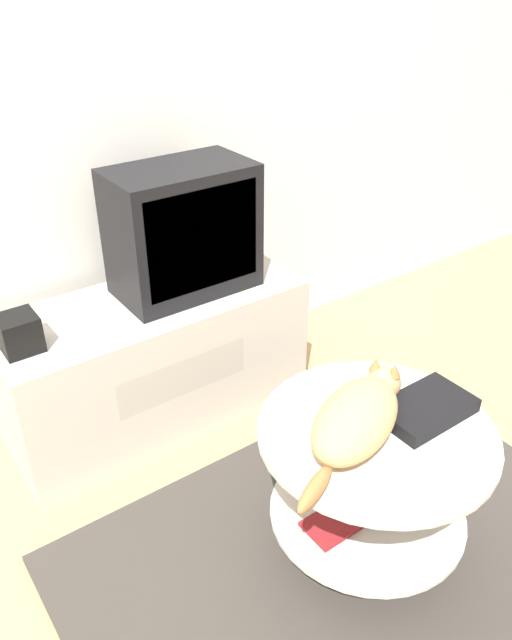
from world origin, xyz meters
TOP-DOWN VIEW (x-y plane):
  - ground_plane at (0.00, 0.00)m, footprint 12.00×12.00m
  - wall_back at (0.00, 1.32)m, footprint 8.00×0.05m
  - rug at (0.00, 0.00)m, footprint 1.61×1.28m
  - tv_stand at (-0.14, 1.01)m, footprint 1.11×0.45m
  - tv at (0.02, 1.02)m, footprint 0.49×0.29m
  - speaker at (-0.60, 0.97)m, footprint 0.12×0.12m
  - coffee_table at (0.06, 0.08)m, footprint 0.65×0.65m
  - dvd_box at (0.21, 0.05)m, footprint 0.27×0.16m
  - cat at (-0.01, 0.09)m, footprint 0.54×0.32m

SIDE VIEW (x-z plane):
  - ground_plane at x=0.00m, z-range 0.00..0.00m
  - rug at x=0.00m, z-range 0.00..0.02m
  - tv_stand at x=-0.14m, z-range 0.00..0.51m
  - coffee_table at x=0.06m, z-range 0.09..0.54m
  - dvd_box at x=0.21m, z-range 0.48..0.52m
  - cat at x=-0.01m, z-range 0.47..0.61m
  - speaker at x=-0.60m, z-range 0.51..0.63m
  - tv at x=0.02m, z-range 0.51..0.97m
  - wall_back at x=0.00m, z-range 0.00..2.60m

